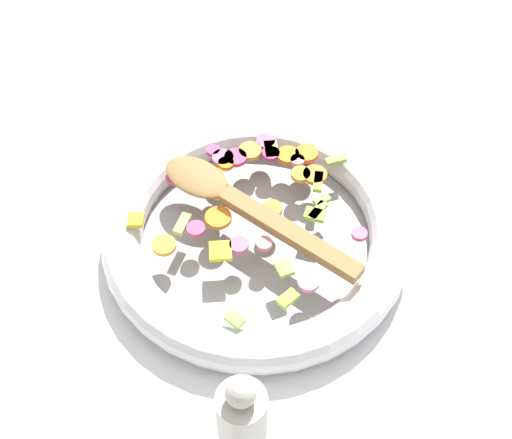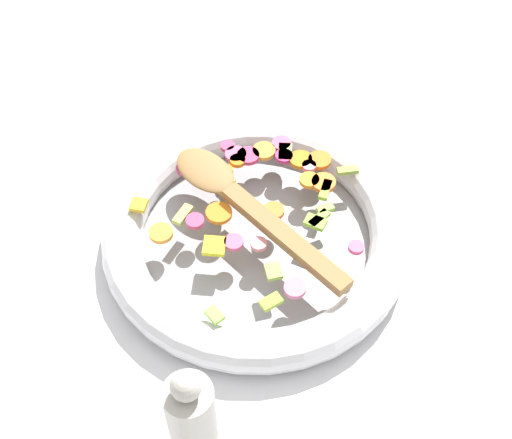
% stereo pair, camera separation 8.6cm
% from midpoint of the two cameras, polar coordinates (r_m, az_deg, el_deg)
% --- Properties ---
extents(ground_plane, '(4.00, 4.00, 0.00)m').
position_cam_midpoint_polar(ground_plane, '(0.90, -2.73, -2.13)').
color(ground_plane, silver).
extents(skillet, '(0.38, 0.38, 0.05)m').
position_cam_midpoint_polar(skillet, '(0.89, -2.79, -1.29)').
color(skillet, gray).
rests_on(skillet, ground_plane).
extents(chopped_vegetables, '(0.29, 0.28, 0.01)m').
position_cam_midpoint_polar(chopped_vegetables, '(0.88, -2.57, 1.70)').
color(chopped_vegetables, orange).
rests_on(chopped_vegetables, skillet).
extents(wooden_spoon, '(0.11, 0.29, 0.01)m').
position_cam_midpoint_polar(wooden_spoon, '(0.87, -4.32, 1.24)').
color(wooden_spoon, olive).
rests_on(wooden_spoon, chopped_vegetables).
extents(pepper_mill, '(0.05, 0.05, 0.20)m').
position_cam_midpoint_polar(pepper_mill, '(0.69, -4.83, -17.07)').
color(pepper_mill, '#B2ADA3').
rests_on(pepper_mill, ground_plane).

